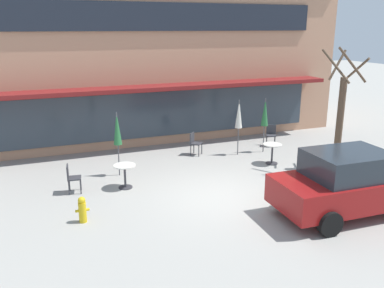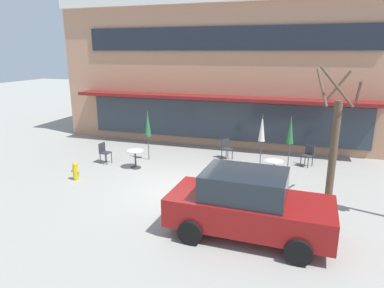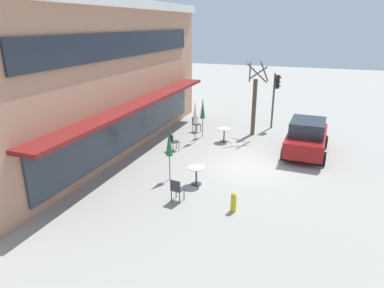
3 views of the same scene
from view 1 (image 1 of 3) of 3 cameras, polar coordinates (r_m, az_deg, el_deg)
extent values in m
plane|color=#9E9B93|center=(12.38, 4.15, -7.23)|extent=(80.00, 80.00, 0.00)
cube|color=tan|center=(20.87, -7.76, 12.61)|extent=(17.46, 8.00, 7.35)
cube|color=maroon|center=(16.62, -3.81, 7.96)|extent=(14.84, 1.10, 0.16)
cube|color=#1E232D|center=(16.92, -4.52, 17.39)|extent=(13.97, 0.10, 1.10)
cube|color=#2D3842|center=(17.29, -4.23, 4.23)|extent=(13.97, 0.10, 1.90)
cylinder|color=#333338|center=(13.10, -9.31, -6.01)|extent=(0.44, 0.44, 0.03)
cylinder|color=#333338|center=(12.96, -9.38, -4.51)|extent=(0.07, 0.07, 0.70)
cylinder|color=silver|center=(12.84, -9.46, -2.99)|extent=(0.70, 0.70, 0.03)
cylinder|color=#333338|center=(15.41, 11.10, -2.67)|extent=(0.44, 0.44, 0.03)
cylinder|color=#333338|center=(15.30, 11.17, -1.38)|extent=(0.07, 0.07, 0.70)
cylinder|color=silver|center=(15.19, 11.25, -0.06)|extent=(0.70, 0.70, 0.03)
cylinder|color=#4C4C51|center=(13.86, -10.34, -0.05)|extent=(0.04, 0.04, 2.20)
cone|color=#286B38|center=(13.72, -10.46, 2.15)|extent=(0.28, 0.28, 1.10)
cylinder|color=#4C4C51|center=(16.51, 10.11, 2.56)|extent=(0.04, 0.04, 2.20)
cone|color=#286B38|center=(16.39, 10.20, 4.43)|extent=(0.28, 0.28, 1.10)
cylinder|color=#4C4C51|center=(16.00, 6.53, 2.28)|extent=(0.04, 0.04, 2.20)
cone|color=silver|center=(15.88, 6.59, 4.21)|extent=(0.28, 0.28, 1.10)
cylinder|color=#333338|center=(13.15, -15.34, -5.30)|extent=(0.04, 0.04, 0.45)
cylinder|color=#333338|center=(12.84, -15.36, -5.84)|extent=(0.04, 0.04, 0.45)
cylinder|color=#333338|center=(13.17, -16.82, -5.40)|extent=(0.04, 0.04, 0.45)
cylinder|color=#333338|center=(12.85, -16.88, -5.94)|extent=(0.04, 0.04, 0.45)
cube|color=#333338|center=(12.92, -16.18, -4.61)|extent=(0.45, 0.45, 0.04)
cube|color=#333338|center=(12.85, -17.06, -3.74)|extent=(0.09, 0.40, 0.40)
cylinder|color=#333338|center=(16.20, 1.38, -0.66)|extent=(0.04, 0.04, 0.45)
cylinder|color=#333338|center=(15.89, 0.96, -0.99)|extent=(0.04, 0.04, 0.45)
cylinder|color=#333338|center=(16.31, 0.26, -0.53)|extent=(0.04, 0.04, 0.45)
cylinder|color=#333338|center=(16.01, -0.18, -0.86)|extent=(0.04, 0.04, 0.45)
cube|color=#333338|center=(16.03, 0.61, 0.08)|extent=(0.57, 0.57, 0.04)
cube|color=#333338|center=(16.03, 0.01, 0.90)|extent=(0.30, 0.32, 0.40)
cylinder|color=#333338|center=(17.45, 11.55, 0.25)|extent=(0.04, 0.04, 0.45)
cylinder|color=#333338|center=(17.44, 10.44, 0.30)|extent=(0.04, 0.04, 0.45)
cylinder|color=#333338|center=(17.78, 11.52, 0.55)|extent=(0.04, 0.04, 0.45)
cylinder|color=#333338|center=(17.77, 10.43, 0.60)|extent=(0.04, 0.04, 0.45)
cube|color=#333338|center=(17.55, 11.03, 1.20)|extent=(0.55, 0.55, 0.04)
cube|color=#333338|center=(17.67, 11.05, 2.03)|extent=(0.36, 0.24, 0.40)
cube|color=maroon|center=(11.80, 21.31, -5.89)|extent=(4.26, 1.95, 0.76)
cube|color=#232B33|center=(11.47, 21.10, -2.66)|extent=(2.16, 1.68, 0.68)
cylinder|color=black|center=(13.39, 22.96, -5.23)|extent=(0.65, 0.24, 0.64)
cylinder|color=black|center=(11.86, 13.47, -7.06)|extent=(0.65, 0.24, 0.64)
cylinder|color=black|center=(10.55, 18.77, -10.55)|extent=(0.65, 0.24, 0.64)
cylinder|color=brown|center=(15.13, 19.99, 2.66)|extent=(0.24, 0.24, 3.26)
cylinder|color=brown|center=(15.15, 22.23, 9.78)|extent=(0.15, 1.06, 0.82)
cylinder|color=brown|center=(15.04, 19.73, 10.40)|extent=(0.74, 0.20, 1.01)
cylinder|color=brown|center=(14.36, 19.52, 10.27)|extent=(0.39, 1.14, 1.06)
cylinder|color=brown|center=(14.37, 21.60, 10.29)|extent=(1.03, 0.39, 1.17)
cylinder|color=gold|center=(11.05, -15.11, -9.23)|extent=(0.20, 0.20, 0.55)
sphere|color=gold|center=(10.91, -15.24, -7.64)|extent=(0.19, 0.19, 0.19)
cylinder|color=gold|center=(11.01, -15.81, -9.05)|extent=(0.10, 0.07, 0.07)
cylinder|color=gold|center=(11.04, -14.45, -8.89)|extent=(0.10, 0.07, 0.07)
camera|label=2|loc=(8.71, 70.79, 4.18)|focal=32.00mm
camera|label=3|loc=(12.34, -74.59, 10.72)|focal=32.00mm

